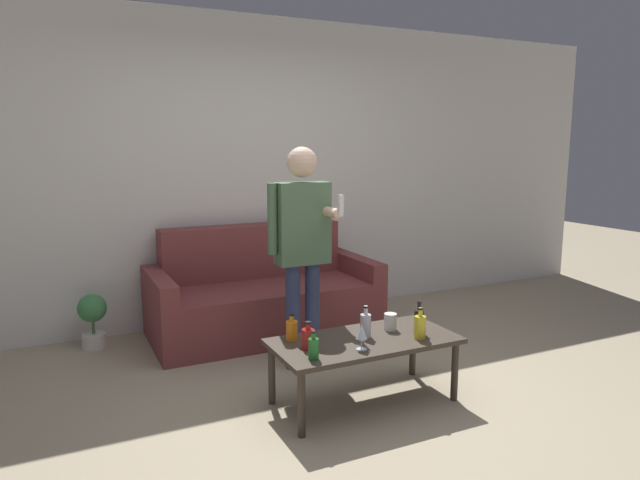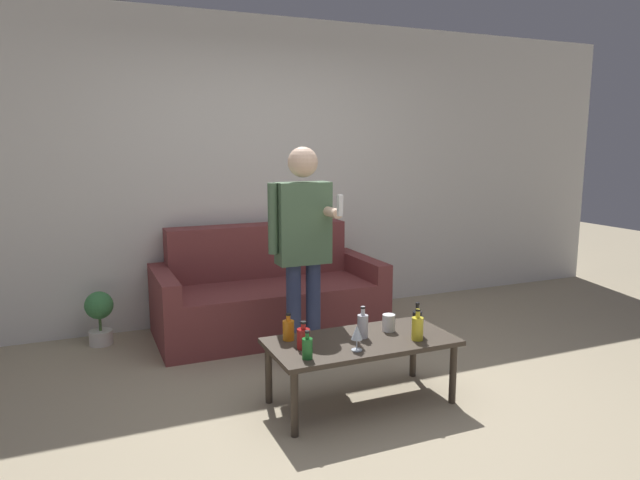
% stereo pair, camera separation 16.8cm
% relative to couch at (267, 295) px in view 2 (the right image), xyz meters
% --- Properties ---
extents(ground_plane, '(16.00, 16.00, 0.00)m').
position_rel_couch_xyz_m(ground_plane, '(0.06, -1.69, -0.31)').
color(ground_plane, tan).
extents(wall_back, '(8.00, 0.06, 2.70)m').
position_rel_couch_xyz_m(wall_back, '(0.06, 0.47, 1.04)').
color(wall_back, silver).
rests_on(wall_back, ground_plane).
extents(couch, '(1.87, 0.89, 0.89)m').
position_rel_couch_xyz_m(couch, '(0.00, 0.00, 0.00)').
color(couch, brown).
rests_on(couch, ground_plane).
extents(coffee_table, '(1.15, 0.55, 0.41)m').
position_rel_couch_xyz_m(coffee_table, '(0.10, -1.56, 0.05)').
color(coffee_table, '#3D3328').
rests_on(coffee_table, ground_plane).
extents(bottle_orange, '(0.06, 0.06, 0.21)m').
position_rel_couch_xyz_m(bottle_orange, '(0.46, -1.62, 0.18)').
color(bottle_orange, black).
rests_on(bottle_orange, coffee_table).
extents(bottle_green, '(0.08, 0.08, 0.16)m').
position_rel_couch_xyz_m(bottle_green, '(-0.29, -1.57, 0.16)').
color(bottle_green, '#B21E1E').
rests_on(bottle_green, coffee_table).
extents(bottle_dark, '(0.06, 0.06, 0.16)m').
position_rel_couch_xyz_m(bottle_dark, '(-0.32, -1.72, 0.16)').
color(bottle_dark, '#23752D').
rests_on(bottle_dark, coffee_table).
extents(bottle_yellow, '(0.07, 0.07, 0.17)m').
position_rel_couch_xyz_m(bottle_yellow, '(-0.31, -1.39, 0.16)').
color(bottle_yellow, orange).
rests_on(bottle_yellow, coffee_table).
extents(bottle_red, '(0.07, 0.07, 0.20)m').
position_rel_couch_xyz_m(bottle_red, '(0.12, -1.53, 0.18)').
color(bottle_red, silver).
rests_on(bottle_red, coffee_table).
extents(bottle_clear, '(0.07, 0.07, 0.19)m').
position_rel_couch_xyz_m(bottle_clear, '(0.41, -1.70, 0.17)').
color(bottle_clear, yellow).
rests_on(bottle_clear, coffee_table).
extents(wine_glass_near, '(0.07, 0.07, 0.15)m').
position_rel_couch_xyz_m(wine_glass_near, '(-0.01, -1.72, 0.20)').
color(wine_glass_near, silver).
rests_on(wine_glass_near, coffee_table).
extents(cup_on_table, '(0.08, 0.08, 0.11)m').
position_rel_couch_xyz_m(cup_on_table, '(0.33, -1.49, 0.15)').
color(cup_on_table, white).
rests_on(cup_on_table, coffee_table).
extents(person_standing_front, '(0.44, 0.40, 1.57)m').
position_rel_couch_xyz_m(person_standing_front, '(-0.01, -0.87, 0.62)').
color(person_standing_front, navy).
rests_on(person_standing_front, ground_plane).
extents(potted_plant, '(0.22, 0.22, 0.43)m').
position_rel_couch_xyz_m(potted_plant, '(-1.34, 0.19, -0.06)').
color(potted_plant, silver).
rests_on(potted_plant, ground_plane).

